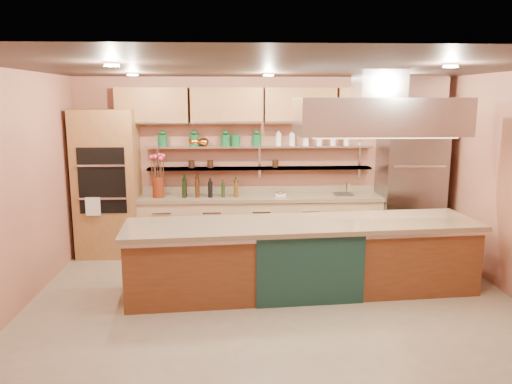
{
  "coord_description": "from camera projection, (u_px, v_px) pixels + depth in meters",
  "views": [
    {
      "loc": [
        -0.49,
        -5.61,
        2.48
      ],
      "look_at": [
        -0.18,
        1.0,
        1.22
      ],
      "focal_mm": 35.0,
      "sensor_mm": 36.0,
      "label": 1
    }
  ],
  "objects": [
    {
      "name": "floor",
      "position": [
        275.0,
        308.0,
        5.99
      ],
      "size": [
        6.0,
        5.0,
        0.02
      ],
      "primitive_type": "cube",
      "color": "gray",
      "rests_on": "ground"
    },
    {
      "name": "ceiling",
      "position": [
        276.0,
        67.0,
        5.47
      ],
      "size": [
        6.0,
        5.0,
        0.02
      ],
      "primitive_type": "cube",
      "color": "black",
      "rests_on": "wall_back"
    },
    {
      "name": "wall_back",
      "position": [
        262.0,
        164.0,
        8.18
      ],
      "size": [
        6.0,
        0.04,
        2.8
      ],
      "primitive_type": "cube",
      "color": "#AB6850",
      "rests_on": "floor"
    },
    {
      "name": "wall_front",
      "position": [
        308.0,
        264.0,
        3.28
      ],
      "size": [
        6.0,
        0.04,
        2.8
      ],
      "primitive_type": "cube",
      "color": "#AB6850",
      "rests_on": "floor"
    },
    {
      "name": "wall_left",
      "position": [
        9.0,
        195.0,
        5.59
      ],
      "size": [
        0.04,
        5.0,
        2.8
      ],
      "primitive_type": "cube",
      "color": "#AB6850",
      "rests_on": "floor"
    },
    {
      "name": "oven_stack",
      "position": [
        108.0,
        184.0,
        7.8
      ],
      "size": [
        0.95,
        0.64,
        2.3
      ],
      "primitive_type": "cube",
      "color": "#9A6638",
      "rests_on": "floor"
    },
    {
      "name": "refrigerator",
      "position": [
        410.0,
        188.0,
        8.0
      ],
      "size": [
        0.95,
        0.72,
        2.1
      ],
      "primitive_type": "cube",
      "color": "gray",
      "rests_on": "floor"
    },
    {
      "name": "back_counter",
      "position": [
        260.0,
        224.0,
        8.06
      ],
      "size": [
        3.84,
        0.64,
        0.93
      ],
      "primitive_type": "cube",
      "color": "tan",
      "rests_on": "floor"
    },
    {
      "name": "wall_shelf_lower",
      "position": [
        260.0,
        168.0,
        8.06
      ],
      "size": [
        3.6,
        0.26,
        0.03
      ],
      "primitive_type": "cube",
      "color": "silver",
      "rests_on": "wall_back"
    },
    {
      "name": "wall_shelf_upper",
      "position": [
        260.0,
        147.0,
        8.0
      ],
      "size": [
        3.6,
        0.26,
        0.03
      ],
      "primitive_type": "cube",
      "color": "silver",
      "rests_on": "wall_back"
    },
    {
      "name": "upper_cabinets",
      "position": [
        263.0,
        106.0,
        7.83
      ],
      "size": [
        4.6,
        0.36,
        0.55
      ],
      "primitive_type": "cube",
      "color": "#9A6638",
      "rests_on": "wall_back"
    },
    {
      "name": "range_hood",
      "position": [
        378.0,
        116.0,
        6.12
      ],
      "size": [
        2.0,
        1.0,
        0.45
      ],
      "primitive_type": "cube",
      "color": "silver",
      "rests_on": "ceiling"
    },
    {
      "name": "ceiling_downlights",
      "position": [
        275.0,
        71.0,
        5.67
      ],
      "size": [
        4.0,
        2.8,
        0.02
      ],
      "primitive_type": "cube",
      "color": "#FFE5A5",
      "rests_on": "ceiling"
    },
    {
      "name": "island",
      "position": [
        302.0,
        257.0,
        6.41
      ],
      "size": [
        4.46,
        1.31,
        0.92
      ],
      "primitive_type": "cube",
      "rotation": [
        0.0,
        0.0,
        0.08
      ],
      "color": "brown",
      "rests_on": "floor"
    },
    {
      "name": "flower_vase",
      "position": [
        158.0,
        187.0,
        7.82
      ],
      "size": [
        0.2,
        0.2,
        0.32
      ],
      "primitive_type": "cylinder",
      "rotation": [
        0.0,
        0.0,
        0.14
      ],
      "color": "maroon",
      "rests_on": "back_counter"
    },
    {
      "name": "oil_bottle_cluster",
      "position": [
        210.0,
        187.0,
        7.86
      ],
      "size": [
        0.97,
        0.49,
        0.3
      ],
      "primitive_type": "cube",
      "rotation": [
        0.0,
        0.0,
        0.24
      ],
      "color": "black",
      "rests_on": "back_counter"
    },
    {
      "name": "kitchen_scale",
      "position": [
        280.0,
        193.0,
        7.93
      ],
      "size": [
        0.18,
        0.15,
        0.09
      ],
      "primitive_type": "cube",
      "rotation": [
        0.0,
        0.0,
        0.14
      ],
      "color": "silver",
      "rests_on": "back_counter"
    },
    {
      "name": "bar_faucet",
      "position": [
        346.0,
        188.0,
        8.07
      ],
      "size": [
        0.03,
        0.03,
        0.19
      ],
      "primitive_type": "cylinder",
      "rotation": [
        0.0,
        0.0,
        -0.18
      ],
      "color": "silver",
      "rests_on": "back_counter"
    },
    {
      "name": "copper_kettle",
      "position": [
        204.0,
        142.0,
        7.94
      ],
      "size": [
        0.19,
        0.19,
        0.13
      ],
      "primitive_type": "ellipsoid",
      "rotation": [
        0.0,
        0.0,
        0.19
      ],
      "color": "orange",
      "rests_on": "wall_shelf_upper"
    },
    {
      "name": "green_canister",
      "position": [
        236.0,
        140.0,
        7.96
      ],
      "size": [
        0.16,
        0.16,
        0.18
      ],
      "primitive_type": "cylinder",
      "rotation": [
        0.0,
        0.0,
        -0.12
      ],
      "color": "#114F25",
      "rests_on": "wall_shelf_upper"
    }
  ]
}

